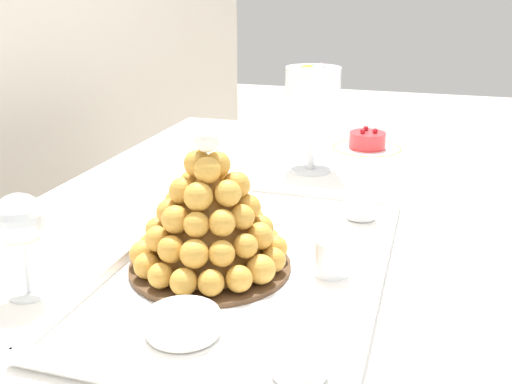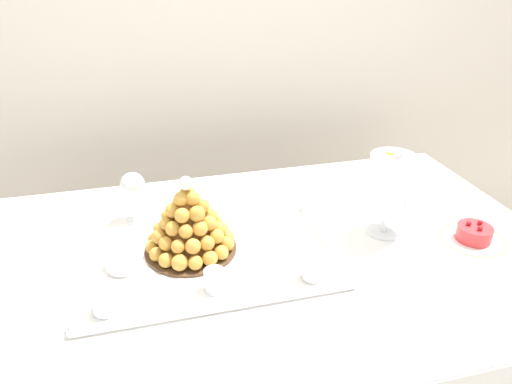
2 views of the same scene
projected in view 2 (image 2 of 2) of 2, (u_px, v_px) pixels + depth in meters
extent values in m
cube|color=silver|center=(207.00, 23.00, 1.85)|extent=(4.80, 0.10, 2.50)
cylinder|color=brown|center=(47.00, 308.00, 1.65)|extent=(0.04, 0.04, 0.76)
cylinder|color=brown|center=(401.00, 252.00, 1.96)|extent=(0.04, 0.04, 0.76)
cube|color=brown|center=(269.00, 253.00, 1.27)|extent=(1.52, 0.93, 0.02)
cube|color=white|center=(269.00, 250.00, 1.27)|extent=(1.58, 0.99, 0.00)
cube|color=white|center=(233.00, 221.00, 1.79)|extent=(1.58, 0.01, 0.39)
cube|color=white|center=(499.00, 266.00, 1.53)|extent=(0.01, 0.99, 0.39)
cube|color=white|center=(208.00, 262.00, 1.21)|extent=(0.65, 0.39, 0.01)
cube|color=white|center=(222.00, 307.00, 1.04)|extent=(0.65, 0.01, 0.02)
cube|color=white|center=(198.00, 221.00, 1.37)|extent=(0.65, 0.01, 0.02)
cube|color=white|center=(76.00, 278.00, 1.13)|extent=(0.01, 0.39, 0.02)
cube|color=white|center=(325.00, 241.00, 1.27)|extent=(0.01, 0.39, 0.02)
cylinder|color=white|center=(208.00, 261.00, 1.21)|extent=(0.36, 0.36, 0.00)
cylinder|color=#4C331E|center=(191.00, 249.00, 1.25)|extent=(0.25, 0.25, 0.01)
cone|color=#B47A2E|center=(189.00, 220.00, 1.21)|extent=(0.17, 0.17, 0.17)
sphere|color=gold|center=(227.00, 237.00, 1.26)|extent=(0.04, 0.04, 0.04)
sphere|color=gold|center=(221.00, 229.00, 1.29)|extent=(0.04, 0.04, 0.04)
sphere|color=gold|center=(212.00, 225.00, 1.31)|extent=(0.04, 0.04, 0.04)
sphere|color=gold|center=(200.00, 223.00, 1.32)|extent=(0.04, 0.04, 0.04)
sphere|color=gold|center=(186.00, 223.00, 1.32)|extent=(0.04, 0.04, 0.04)
sphere|color=gold|center=(173.00, 226.00, 1.31)|extent=(0.04, 0.04, 0.04)
sphere|color=gold|center=(162.00, 231.00, 1.28)|extent=(0.04, 0.04, 0.04)
sphere|color=gold|center=(155.00, 239.00, 1.25)|extent=(0.04, 0.04, 0.04)
sphere|color=gold|center=(153.00, 247.00, 1.21)|extent=(0.04, 0.04, 0.04)
sphere|color=gold|center=(156.00, 254.00, 1.18)|extent=(0.04, 0.04, 0.04)
sphere|color=gold|center=(166.00, 260.00, 1.16)|extent=(0.04, 0.04, 0.04)
sphere|color=gold|center=(180.00, 263.00, 1.15)|extent=(0.04, 0.04, 0.04)
sphere|color=gold|center=(195.00, 263.00, 1.15)|extent=(0.04, 0.04, 0.04)
sphere|color=gold|center=(210.00, 258.00, 1.17)|extent=(0.04, 0.04, 0.04)
sphere|color=gold|center=(221.00, 253.00, 1.19)|extent=(0.04, 0.04, 0.04)
sphere|color=gold|center=(227.00, 244.00, 1.22)|extent=(0.04, 0.04, 0.04)
sphere|color=gold|center=(215.00, 222.00, 1.26)|extent=(0.04, 0.04, 0.04)
sphere|color=gold|center=(206.00, 217.00, 1.28)|extent=(0.04, 0.04, 0.04)
sphere|color=gold|center=(193.00, 216.00, 1.29)|extent=(0.04, 0.04, 0.04)
sphere|color=gold|center=(180.00, 217.00, 1.28)|extent=(0.04, 0.04, 0.04)
sphere|color=gold|center=(168.00, 221.00, 1.26)|extent=(0.04, 0.04, 0.04)
sphere|color=gold|center=(161.00, 229.00, 1.23)|extent=(0.04, 0.04, 0.04)
sphere|color=gold|center=(160.00, 237.00, 1.20)|extent=(0.04, 0.04, 0.04)
sphere|color=gold|center=(166.00, 244.00, 1.17)|extent=(0.04, 0.04, 0.04)
sphere|color=gold|center=(178.00, 247.00, 1.15)|extent=(0.04, 0.04, 0.04)
sphere|color=gold|center=(193.00, 246.00, 1.15)|extent=(0.04, 0.04, 0.04)
sphere|color=gold|center=(207.00, 243.00, 1.17)|extent=(0.04, 0.04, 0.04)
sphere|color=gold|center=(216.00, 236.00, 1.20)|extent=(0.04, 0.04, 0.04)
sphere|color=gold|center=(219.00, 229.00, 1.23)|extent=(0.04, 0.04, 0.04)
sphere|color=gold|center=(203.00, 210.00, 1.25)|extent=(0.04, 0.04, 0.04)
sphere|color=gold|center=(191.00, 208.00, 1.26)|extent=(0.04, 0.04, 0.04)
sphere|color=gold|center=(178.00, 211.00, 1.25)|extent=(0.04, 0.04, 0.04)
sphere|color=gold|center=(169.00, 216.00, 1.22)|extent=(0.04, 0.04, 0.04)
sphere|color=gold|center=(166.00, 223.00, 1.19)|extent=(0.04, 0.04, 0.04)
sphere|color=gold|center=(173.00, 229.00, 1.16)|extent=(0.04, 0.04, 0.04)
sphere|color=gold|center=(186.00, 231.00, 1.15)|extent=(0.04, 0.04, 0.04)
sphere|color=gold|center=(200.00, 228.00, 1.16)|extent=(0.04, 0.04, 0.04)
sphere|color=gold|center=(209.00, 223.00, 1.19)|extent=(0.04, 0.04, 0.04)
sphere|color=gold|center=(210.00, 216.00, 1.22)|extent=(0.04, 0.04, 0.04)
sphere|color=gold|center=(193.00, 202.00, 1.22)|extent=(0.04, 0.04, 0.04)
sphere|color=gold|center=(179.00, 204.00, 1.21)|extent=(0.04, 0.04, 0.04)
sphere|color=gold|center=(173.00, 210.00, 1.18)|extent=(0.04, 0.04, 0.04)
sphere|color=gold|center=(182.00, 215.00, 1.16)|extent=(0.04, 0.04, 0.04)
sphere|color=gold|center=(197.00, 213.00, 1.16)|extent=(0.04, 0.04, 0.04)
sphere|color=gold|center=(202.00, 206.00, 1.20)|extent=(0.04, 0.04, 0.04)
sphere|color=gold|center=(187.00, 193.00, 1.19)|extent=(0.04, 0.04, 0.04)
sphere|color=gold|center=(181.00, 199.00, 1.17)|extent=(0.04, 0.04, 0.04)
sphere|color=gold|center=(192.00, 198.00, 1.17)|extent=(0.04, 0.04, 0.04)
sphere|color=white|center=(186.00, 183.00, 1.16)|extent=(0.04, 0.04, 0.04)
cylinder|color=silver|center=(106.00, 301.00, 1.03)|extent=(0.06, 0.06, 0.05)
cylinder|color=brown|center=(107.00, 306.00, 1.03)|extent=(0.06, 0.06, 0.02)
cylinder|color=#8C603D|center=(105.00, 299.00, 1.03)|extent=(0.06, 0.06, 0.02)
sphere|color=brown|center=(106.00, 297.00, 1.02)|extent=(0.02, 0.02, 0.02)
cylinder|color=silver|center=(215.00, 280.00, 1.09)|extent=(0.05, 0.05, 0.05)
cylinder|color=gold|center=(215.00, 285.00, 1.10)|extent=(0.05, 0.05, 0.02)
cylinder|color=#EAC166|center=(214.00, 279.00, 1.09)|extent=(0.05, 0.05, 0.02)
sphere|color=brown|center=(212.00, 275.00, 1.08)|extent=(0.01, 0.01, 0.01)
cylinder|color=silver|center=(313.00, 267.00, 1.13)|extent=(0.05, 0.05, 0.06)
cylinder|color=gold|center=(312.00, 273.00, 1.14)|extent=(0.05, 0.05, 0.02)
cylinder|color=#EAC166|center=(313.00, 266.00, 1.13)|extent=(0.05, 0.05, 0.02)
sphere|color=brown|center=(311.00, 261.00, 1.13)|extent=(0.01, 0.01, 0.01)
cylinder|color=white|center=(124.00, 262.00, 1.18)|extent=(0.09, 0.09, 0.03)
cylinder|color=#F2CC59|center=(124.00, 259.00, 1.17)|extent=(0.08, 0.08, 0.00)
cylinder|color=white|center=(382.00, 231.00, 1.34)|extent=(0.09, 0.09, 0.01)
cylinder|color=white|center=(384.00, 219.00, 1.32)|extent=(0.02, 0.02, 0.07)
cylinder|color=white|center=(390.00, 182.00, 1.27)|extent=(0.12, 0.12, 0.16)
cylinder|color=brown|center=(395.00, 200.00, 1.31)|extent=(0.06, 0.04, 0.06)
cylinder|color=#9ED860|center=(377.00, 200.00, 1.31)|extent=(0.05, 0.04, 0.05)
cylinder|color=#E54C47|center=(388.00, 207.00, 1.28)|extent=(0.06, 0.04, 0.05)
cylinder|color=brown|center=(393.00, 194.00, 1.30)|extent=(0.05, 0.04, 0.05)
cylinder|color=#9ED860|center=(383.00, 195.00, 1.30)|extent=(0.04, 0.04, 0.02)
cylinder|color=#9ED860|center=(391.00, 198.00, 1.28)|extent=(0.05, 0.04, 0.05)
cylinder|color=pink|center=(386.00, 186.00, 1.30)|extent=(0.05, 0.05, 0.05)
cylinder|color=pink|center=(382.00, 189.00, 1.28)|extent=(0.07, 0.05, 0.07)
cylinder|color=#D199D8|center=(388.00, 193.00, 1.26)|extent=(0.06, 0.04, 0.06)
cylinder|color=brown|center=(394.00, 189.00, 1.28)|extent=(0.05, 0.04, 0.03)
cylinder|color=pink|center=(384.00, 180.00, 1.28)|extent=(0.06, 0.05, 0.06)
cylinder|color=#72B2E0|center=(387.00, 184.00, 1.26)|extent=(0.06, 0.05, 0.06)
cylinder|color=#9ED860|center=(396.00, 182.00, 1.27)|extent=(0.06, 0.05, 0.06)
cylinder|color=yellow|center=(383.00, 174.00, 1.27)|extent=(0.05, 0.05, 0.03)
cylinder|color=#D199D8|center=(391.00, 180.00, 1.23)|extent=(0.05, 0.05, 0.04)
cylinder|color=yellow|center=(397.00, 177.00, 1.25)|extent=(0.05, 0.04, 0.04)
cylinder|color=#E54C47|center=(393.00, 174.00, 1.27)|extent=(0.05, 0.05, 0.05)
cylinder|color=#72B2E0|center=(386.00, 168.00, 1.25)|extent=(0.05, 0.05, 0.04)
cylinder|color=#F9A54C|center=(394.00, 170.00, 1.24)|extent=(0.05, 0.04, 0.05)
cylinder|color=pink|center=(398.00, 167.00, 1.26)|extent=(0.04, 0.04, 0.05)
cylinder|color=#9ED860|center=(388.00, 164.00, 1.27)|extent=(0.06, 0.05, 0.06)
cylinder|color=#72B2E0|center=(390.00, 163.00, 1.23)|extent=(0.05, 0.04, 0.04)
cylinder|color=pink|center=(400.00, 164.00, 1.22)|extent=(0.07, 0.05, 0.07)
cylinder|color=#72B2E0|center=(396.00, 159.00, 1.25)|extent=(0.06, 0.05, 0.06)
cylinder|color=yellow|center=(390.00, 159.00, 1.25)|extent=(0.06, 0.05, 0.06)
cylinder|color=white|center=(472.00, 240.00, 1.30)|extent=(0.18, 0.18, 0.01)
torus|color=gold|center=(473.00, 239.00, 1.30)|extent=(0.18, 0.18, 0.00)
cylinder|color=red|center=(474.00, 233.00, 1.29)|extent=(0.10, 0.10, 0.04)
sphere|color=#A51923|center=(480.00, 223.00, 1.29)|extent=(0.01, 0.01, 0.01)
sphere|color=#A51923|center=(469.00, 223.00, 1.28)|extent=(0.01, 0.01, 0.01)
sphere|color=#A51923|center=(480.00, 228.00, 1.26)|extent=(0.01, 0.01, 0.01)
cylinder|color=silver|center=(137.00, 218.00, 1.41)|extent=(0.06, 0.06, 0.00)
cylinder|color=silver|center=(135.00, 206.00, 1.39)|extent=(0.01, 0.01, 0.08)
sphere|color=silver|center=(132.00, 185.00, 1.36)|extent=(0.07, 0.07, 0.07)
cylinder|color=#EAE08C|center=(133.00, 188.00, 1.36)|extent=(0.05, 0.05, 0.03)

